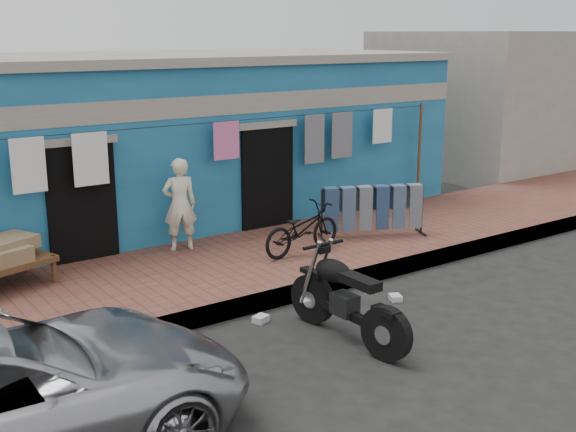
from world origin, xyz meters
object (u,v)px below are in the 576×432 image
object	(u,v)px
seated_person	(180,204)
motorcycle	(348,297)
bicycle	(302,224)
jeans_rack	(372,210)

from	to	relation	value
seated_person	motorcycle	distance (m)	4.03
seated_person	bicycle	world-z (taller)	seated_person
jeans_rack	bicycle	bearing A→B (deg)	-176.06
motorcycle	jeans_rack	world-z (taller)	jeans_rack
bicycle	motorcycle	bearing A→B (deg)	148.72
seated_person	motorcycle	world-z (taller)	seated_person
bicycle	motorcycle	xyz separation A→B (m)	(-1.27, -2.66, -0.17)
bicycle	jeans_rack	xyz separation A→B (m)	(1.64, 0.11, -0.03)
seated_person	jeans_rack	distance (m)	3.40
seated_person	bicycle	size ratio (longest dim) A/B	1.01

